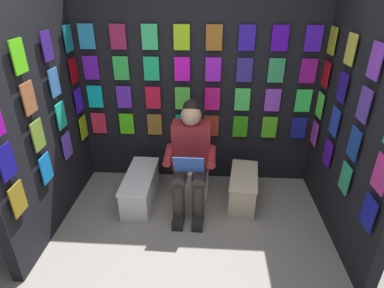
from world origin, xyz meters
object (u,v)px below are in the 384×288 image
person_reading (190,158)px  comic_longbox_far (243,188)px  comic_longbox_near (141,188)px  toilet (192,169)px

person_reading → comic_longbox_far: person_reading is taller
person_reading → comic_longbox_near: bearing=-2.5°
comic_longbox_near → comic_longbox_far: 1.15m
toilet → comic_longbox_far: (-0.58, 0.14, -0.14)m
comic_longbox_near → comic_longbox_far: comic_longbox_far is taller
toilet → comic_longbox_far: 0.61m
comic_longbox_near → toilet: bearing=-160.9°
toilet → person_reading: person_reading is taller
toilet → comic_longbox_far: toilet is taller
comic_longbox_near → comic_longbox_far: (-1.15, -0.05, 0.01)m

